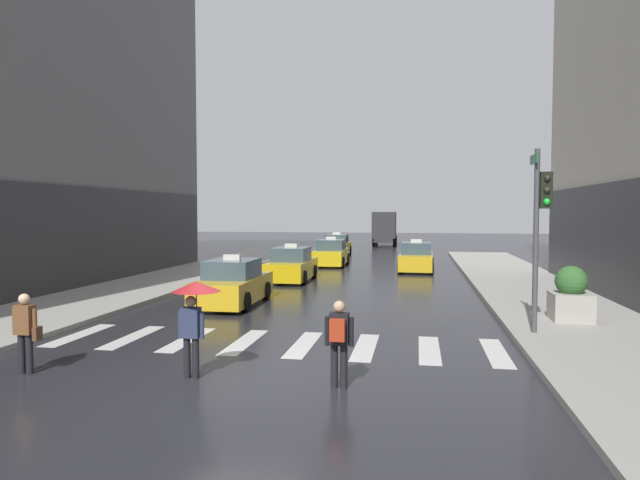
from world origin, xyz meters
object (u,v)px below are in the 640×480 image
at_px(taxi_second, 292,266).
at_px(planter_near_corner, 571,296).
at_px(traffic_light_pole, 540,214).
at_px(taxi_lead, 233,284).
at_px(pedestrian_with_handbag, 26,329).
at_px(taxi_third, 416,258).
at_px(taxi_fifth, 337,246).
at_px(pedestrian_with_umbrella, 194,303).
at_px(pedestrian_with_backpack, 339,337).
at_px(box_truck, 385,227).
at_px(taxi_fourth, 331,254).

bearing_deg(taxi_second, planter_near_corner, -40.56).
bearing_deg(taxi_second, traffic_light_pole, -49.80).
distance_m(taxi_lead, pedestrian_with_handbag, 9.00).
bearing_deg(taxi_third, pedestrian_with_handbag, -109.91).
relative_size(pedestrian_with_handbag, planter_near_corner, 1.03).
relative_size(taxi_lead, taxi_third, 1.00).
relative_size(taxi_fifth, planter_near_corner, 2.86).
bearing_deg(traffic_light_pole, taxi_fifth, 109.04).
bearing_deg(planter_near_corner, taxi_third, 107.19).
bearing_deg(taxi_lead, taxi_fifth, 88.98).
bearing_deg(pedestrian_with_handbag, taxi_fifth, 86.81).
bearing_deg(pedestrian_with_handbag, pedestrian_with_umbrella, 4.85).
bearing_deg(taxi_lead, pedestrian_with_backpack, -59.85).
relative_size(pedestrian_with_umbrella, pedestrian_with_backpack, 1.18).
xyz_separation_m(taxi_fifth, planter_near_corner, (10.51, -24.84, 0.15)).
bearing_deg(planter_near_corner, pedestrian_with_umbrella, -142.20).
bearing_deg(taxi_fifth, planter_near_corner, -67.07).
bearing_deg(planter_near_corner, traffic_light_pole, -124.09).
distance_m(pedestrian_with_umbrella, pedestrian_with_backpack, 2.96).
distance_m(taxi_second, taxi_fifth, 15.94).
xyz_separation_m(taxi_third, box_truck, (-3.15, 23.83, 1.13)).
bearing_deg(taxi_second, pedestrian_with_umbrella, -84.03).
bearing_deg(taxi_fourth, planter_near_corner, -60.08).
bearing_deg(pedestrian_with_umbrella, taxi_fifth, 93.16).
bearing_deg(pedestrian_with_handbag, taxi_third, 70.09).
bearing_deg(taxi_second, taxi_fifth, 90.37).
height_order(taxi_fifth, pedestrian_with_umbrella, pedestrian_with_umbrella).
relative_size(taxi_lead, box_truck, 0.60).
bearing_deg(taxi_second, box_truck, 84.60).
relative_size(taxi_lead, pedestrian_with_umbrella, 2.35).
bearing_deg(pedestrian_with_backpack, taxi_fourth, 99.19).
height_order(taxi_second, box_truck, box_truck).
xyz_separation_m(taxi_lead, planter_near_corner, (10.92, -1.79, 0.15)).
xyz_separation_m(taxi_third, pedestrian_with_backpack, (-1.38, -21.39, 0.25)).
distance_m(taxi_fourth, pedestrian_with_backpack, 24.08).
bearing_deg(taxi_fourth, taxi_third, -24.56).
distance_m(traffic_light_pole, taxi_lead, 10.62).
height_order(taxi_third, pedestrian_with_umbrella, pedestrian_with_umbrella).
distance_m(taxi_fifth, pedestrian_with_handbag, 31.99).
relative_size(traffic_light_pole, pedestrian_with_handbag, 2.91).
xyz_separation_m(taxi_lead, taxi_fourth, (1.21, 15.07, 0.00)).
xyz_separation_m(box_truck, pedestrian_with_umbrella, (-1.13, -45.09, -0.34)).
height_order(taxi_fourth, pedestrian_with_umbrella, pedestrian_with_umbrella).
bearing_deg(pedestrian_with_backpack, taxi_fifth, 98.33).
relative_size(box_truck, pedestrian_with_backpack, 4.59).
bearing_deg(taxi_lead, taxi_second, 85.87).
height_order(taxi_lead, taxi_second, same).
bearing_deg(pedestrian_with_umbrella, taxi_fourth, 92.28).
height_order(traffic_light_pole, taxi_fifth, traffic_light_pole).
bearing_deg(pedestrian_with_handbag, taxi_second, 83.28).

